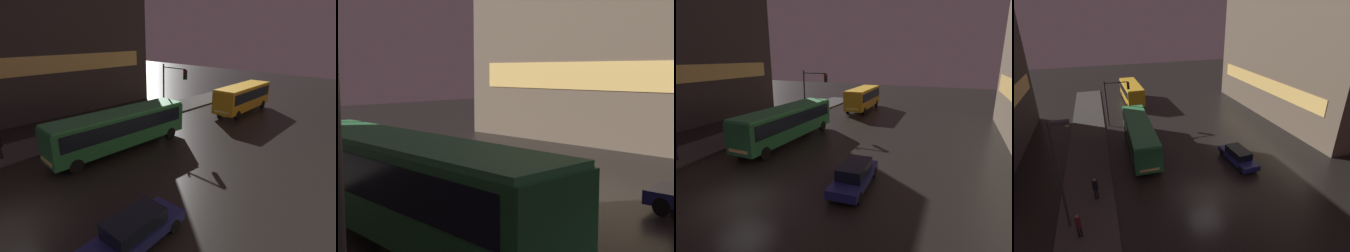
{
  "view_description": "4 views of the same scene",
  "coord_description": "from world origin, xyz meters",
  "views": [
    {
      "loc": [
        12.18,
        -1.7,
        8.59
      ],
      "look_at": [
        0.08,
        10.8,
        2.5
      ],
      "focal_mm": 28.0,
      "sensor_mm": 36.0,
      "label": 1
    },
    {
      "loc": [
        -10.75,
        -1.65,
        4.95
      ],
      "look_at": [
        2.25,
        11.18,
        2.76
      ],
      "focal_mm": 50.0,
      "sensor_mm": 36.0,
      "label": 2
    },
    {
      "loc": [
        9.84,
        -9.23,
        7.39
      ],
      "look_at": [
        1.88,
        9.25,
        2.03
      ],
      "focal_mm": 28.0,
      "sensor_mm": 36.0,
      "label": 3
    },
    {
      "loc": [
        -7.11,
        -15.46,
        13.5
      ],
      "look_at": [
        1.2,
        10.04,
        1.79
      ],
      "focal_mm": 28.0,
      "sensor_mm": 36.0,
      "label": 4
    }
  ],
  "objects": [
    {
      "name": "bus_near",
      "position": [
        -3.67,
        9.4,
        1.91
      ],
      "size": [
        2.74,
        11.55,
        3.09
      ],
      "rotation": [
        0.0,
        0.0,
        3.12
      ],
      "color": "#236B38",
      "rests_on": "ground"
    },
    {
      "name": "building_right_block",
      "position": [
        19.24,
        14.12,
        7.83
      ],
      "size": [
        10.07,
        25.03,
        15.68
      ],
      "color": "brown",
      "rests_on": "ground"
    }
  ]
}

